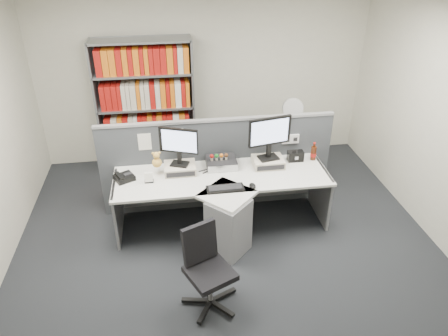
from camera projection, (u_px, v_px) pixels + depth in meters
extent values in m
plane|color=#26292D|center=(232.00, 267.00, 4.79)|extent=(5.50, 5.50, 0.00)
cube|color=beige|center=(204.00, 75.00, 6.47)|extent=(5.00, 0.04, 2.70)
cube|color=white|center=(236.00, 18.00, 3.44)|extent=(5.00, 5.50, 0.04)
cube|color=#404348|center=(217.00, 165.00, 5.55)|extent=(3.00, 0.05, 1.25)
cube|color=#9B9BA0|center=(217.00, 120.00, 5.23)|extent=(3.00, 0.07, 0.03)
cube|color=white|center=(290.00, 139.00, 5.48)|extent=(0.22, 0.04, 0.12)
cube|color=white|center=(145.00, 141.00, 5.20)|extent=(0.16, 0.00, 0.22)
cube|color=white|center=(177.00, 139.00, 5.25)|extent=(0.16, 0.00, 0.22)
cube|color=white|center=(272.00, 133.00, 5.40)|extent=(0.16, 0.00, 0.22)
cube|color=silver|center=(222.00, 176.00, 5.14)|extent=(2.60, 0.80, 0.03)
cube|color=silver|center=(227.00, 195.00, 4.79)|extent=(0.74, 0.74, 0.03)
cube|color=gray|center=(228.00, 226.00, 4.87)|extent=(0.57, 0.57, 0.69)
cube|color=gray|center=(118.00, 209.00, 5.15)|extent=(0.03, 0.70, 0.72)
cube|color=gray|center=(320.00, 192.00, 5.47)|extent=(0.03, 0.70, 0.72)
cube|color=gray|center=(218.00, 185.00, 5.62)|extent=(2.50, 0.02, 0.45)
cube|color=beige|center=(180.00, 168.00, 5.18)|extent=(0.38, 0.30, 0.10)
cube|color=black|center=(181.00, 174.00, 5.05)|extent=(0.34, 0.01, 0.06)
cube|color=beige|center=(268.00, 162.00, 5.32)|extent=(0.38, 0.30, 0.10)
cube|color=black|center=(271.00, 168.00, 5.19)|extent=(0.34, 0.01, 0.06)
cube|color=black|center=(180.00, 164.00, 5.15)|extent=(0.25, 0.22, 0.02)
cube|color=black|center=(179.00, 158.00, 5.11)|extent=(0.05, 0.04, 0.17)
cube|color=black|center=(178.00, 141.00, 4.99)|extent=(0.45, 0.20, 0.31)
cube|color=#BECEFD|center=(179.00, 141.00, 4.98)|extent=(0.40, 0.16, 0.26)
cube|color=black|center=(268.00, 158.00, 5.29)|extent=(0.27, 0.22, 0.02)
cube|color=black|center=(269.00, 151.00, 5.24)|extent=(0.06, 0.04, 0.19)
cube|color=black|center=(270.00, 131.00, 5.11)|extent=(0.54, 0.15, 0.36)
cube|color=#BECEFD|center=(270.00, 132.00, 5.09)|extent=(0.48, 0.10, 0.30)
cube|color=black|center=(221.00, 162.00, 5.30)|extent=(0.37, 0.33, 0.10)
cube|color=silver|center=(223.00, 169.00, 5.16)|extent=(0.37, 0.01, 0.09)
cylinder|color=beige|center=(212.00, 159.00, 5.24)|extent=(0.03, 0.03, 0.03)
sphere|color=#A5140F|center=(212.00, 156.00, 5.22)|extent=(0.05, 0.05, 0.05)
cylinder|color=beige|center=(217.00, 159.00, 5.25)|extent=(0.03, 0.03, 0.03)
sphere|color=#19721E|center=(217.00, 156.00, 5.23)|extent=(0.05, 0.05, 0.05)
cylinder|color=beige|center=(221.00, 159.00, 5.25)|extent=(0.03, 0.03, 0.03)
sphere|color=orange|center=(221.00, 156.00, 5.23)|extent=(0.05, 0.05, 0.05)
cylinder|color=beige|center=(226.00, 158.00, 5.26)|extent=(0.03, 0.03, 0.03)
sphere|color=#593319|center=(226.00, 155.00, 5.24)|extent=(0.05, 0.05, 0.05)
cube|color=black|center=(225.00, 188.00, 4.85)|extent=(0.43, 0.17, 0.02)
cube|color=black|center=(225.00, 187.00, 4.85)|extent=(0.39, 0.12, 0.01)
ellipsoid|color=black|center=(253.00, 186.00, 4.88)|extent=(0.07, 0.12, 0.04)
cube|color=black|center=(124.00, 178.00, 5.03)|extent=(0.28, 0.27, 0.06)
cube|color=black|center=(119.00, 176.00, 4.98)|extent=(0.12, 0.18, 0.03)
cube|color=black|center=(128.00, 174.00, 5.03)|extent=(0.11, 0.10, 0.01)
cube|color=black|center=(149.00, 181.00, 4.99)|extent=(0.10, 0.06, 0.02)
cube|color=white|center=(149.00, 178.00, 4.94)|extent=(0.09, 0.04, 0.11)
cube|color=white|center=(149.00, 176.00, 4.98)|extent=(0.09, 0.04, 0.11)
sphere|color=gold|center=(157.00, 163.00, 5.08)|extent=(0.12, 0.12, 0.12)
sphere|color=gold|center=(156.00, 155.00, 5.03)|extent=(0.08, 0.08, 0.08)
sphere|color=gold|center=(153.00, 153.00, 5.01)|extent=(0.03, 0.03, 0.03)
sphere|color=gold|center=(159.00, 153.00, 5.02)|extent=(0.03, 0.03, 0.03)
cube|color=black|center=(295.00, 156.00, 5.42)|extent=(0.20, 0.11, 0.13)
cylinder|color=#3F190A|center=(313.00, 153.00, 5.43)|extent=(0.07, 0.07, 0.18)
cylinder|color=#A5140F|center=(313.00, 155.00, 5.44)|extent=(0.07, 0.07, 0.05)
cylinder|color=#3F190A|center=(314.00, 145.00, 5.37)|extent=(0.03, 0.03, 0.05)
cylinder|color=#A5140F|center=(315.00, 143.00, 5.36)|extent=(0.03, 0.03, 0.01)
cube|color=gray|center=(98.00, 110.00, 6.19)|extent=(0.03, 0.40, 2.00)
cube|color=gray|center=(193.00, 105.00, 6.36)|extent=(0.03, 0.40, 2.00)
cube|color=gray|center=(146.00, 103.00, 6.44)|extent=(1.40, 0.02, 2.00)
cube|color=gray|center=(152.00, 165.00, 6.76)|extent=(1.38, 0.40, 0.03)
cube|color=gray|center=(149.00, 137.00, 6.51)|extent=(1.38, 0.40, 0.03)
cube|color=gray|center=(146.00, 106.00, 6.26)|extent=(1.38, 0.40, 0.03)
cube|color=gray|center=(143.00, 73.00, 6.01)|extent=(1.38, 0.40, 0.03)
cube|color=gray|center=(140.00, 40.00, 5.78)|extent=(1.38, 0.40, 0.03)
cube|color=#A5140F|center=(151.00, 155.00, 6.64)|extent=(1.24, 0.28, 0.36)
cube|color=orange|center=(148.00, 126.00, 6.39)|extent=(1.24, 0.28, 0.36)
cube|color=beige|center=(145.00, 94.00, 6.14)|extent=(1.24, 0.28, 0.36)
cube|color=white|center=(141.00, 60.00, 5.89)|extent=(1.24, 0.28, 0.36)
cube|color=gray|center=(289.00, 151.00, 6.48)|extent=(0.45, 0.60, 0.70)
cube|color=black|center=(296.00, 150.00, 6.13)|extent=(0.40, 0.02, 0.28)
cube|color=black|center=(294.00, 169.00, 6.29)|extent=(0.40, 0.02, 0.28)
cylinder|color=white|center=(291.00, 129.00, 6.29)|extent=(0.18, 0.18, 0.03)
cylinder|color=white|center=(291.00, 123.00, 6.24)|extent=(0.03, 0.03, 0.18)
cylinder|color=white|center=(293.00, 108.00, 6.11)|extent=(0.29, 0.15, 0.29)
cylinder|color=silver|center=(293.00, 107.00, 6.13)|extent=(0.29, 0.14, 0.29)
cylinder|color=silver|center=(210.00, 288.00, 4.21)|extent=(0.04, 0.04, 0.36)
cube|color=black|center=(210.00, 273.00, 4.11)|extent=(0.55, 0.55, 0.06)
cube|color=black|center=(200.00, 243.00, 4.13)|extent=(0.37, 0.24, 0.42)
cube|color=black|center=(224.00, 295.00, 4.38)|extent=(0.26, 0.15, 0.04)
cylinder|color=black|center=(233.00, 291.00, 4.44)|extent=(0.04, 0.04, 0.03)
cube|color=black|center=(207.00, 290.00, 4.44)|extent=(0.08, 0.27, 0.04)
cylinder|color=black|center=(205.00, 283.00, 4.54)|extent=(0.04, 0.04, 0.03)
cube|color=black|center=(195.00, 300.00, 4.31)|extent=(0.27, 0.10, 0.04)
cylinder|color=black|center=(184.00, 301.00, 4.32)|extent=(0.04, 0.04, 0.03)
cube|color=black|center=(204.00, 313.00, 4.17)|extent=(0.17, 0.26, 0.04)
cylinder|color=black|center=(200.00, 322.00, 4.09)|extent=(0.04, 0.04, 0.03)
cube|color=black|center=(223.00, 309.00, 4.22)|extent=(0.22, 0.23, 0.04)
cylinder|color=black|center=(231.00, 315.00, 4.16)|extent=(0.04, 0.04, 0.03)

